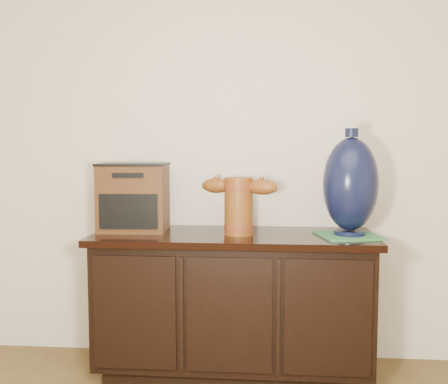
# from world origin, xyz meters

# --- Properties ---
(room) EXTENTS (5.00, 5.00, 5.00)m
(room) POSITION_xyz_m (0.00, 0.00, 1.30)
(room) COLOR brown
(room) RESTS_ON ground
(sideboard) EXTENTS (1.46, 0.56, 0.75)m
(sideboard) POSITION_xyz_m (0.00, 2.23, 0.39)
(sideboard) COLOR black
(sideboard) RESTS_ON ground
(terracotta_vessel) EXTENTS (0.41, 0.20, 0.29)m
(terracotta_vessel) POSITION_xyz_m (0.03, 2.20, 0.92)
(terracotta_vessel) COLOR brown
(terracotta_vessel) RESTS_ON sideboard
(tv_radio) EXTENTS (0.38, 0.31, 0.36)m
(tv_radio) POSITION_xyz_m (-0.54, 2.29, 0.94)
(tv_radio) COLOR #442511
(tv_radio) RESTS_ON sideboard
(green_mat) EXTENTS (0.34, 0.34, 0.01)m
(green_mat) POSITION_xyz_m (0.59, 2.19, 0.76)
(green_mat) COLOR #316D3F
(green_mat) RESTS_ON sideboard
(lamp_base) EXTENTS (0.33, 0.33, 0.54)m
(lamp_base) POSITION_xyz_m (0.59, 2.19, 1.02)
(lamp_base) COLOR black
(lamp_base) RESTS_ON green_mat
(spray_can) EXTENTS (0.07, 0.07, 0.20)m
(spray_can) POSITION_xyz_m (-0.01, 2.38, 0.85)
(spray_can) COLOR maroon
(spray_can) RESTS_ON sideboard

